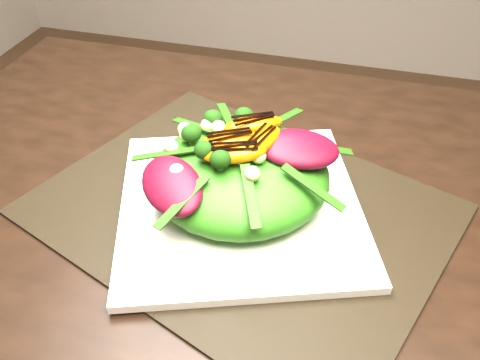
% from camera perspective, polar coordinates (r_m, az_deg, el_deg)
% --- Properties ---
extents(dining_table, '(1.60, 0.90, 0.75)m').
position_cam_1_polar(dining_table, '(0.63, 25.08, -12.49)').
color(dining_table, black).
rests_on(dining_table, floor).
extents(placemat, '(0.58, 0.51, 0.00)m').
position_cam_1_polar(placemat, '(0.64, 0.00, -3.28)').
color(placemat, black).
rests_on(placemat, dining_table).
extents(plate_base, '(0.38, 0.38, 0.01)m').
position_cam_1_polar(plate_base, '(0.63, 0.00, -2.78)').
color(plate_base, white).
rests_on(plate_base, placemat).
extents(salad_bowl, '(0.34, 0.34, 0.02)m').
position_cam_1_polar(salad_bowl, '(0.62, 0.00, -1.75)').
color(salad_bowl, white).
rests_on(salad_bowl, plate_base).
extents(lettuce_mound, '(0.27, 0.27, 0.07)m').
position_cam_1_polar(lettuce_mound, '(0.60, 0.00, 0.66)').
color(lettuce_mound, '#327A16').
rests_on(lettuce_mound, salad_bowl).
extents(radicchio_leaf, '(0.11, 0.08, 0.02)m').
position_cam_1_polar(radicchio_leaf, '(0.58, 6.63, 3.51)').
color(radicchio_leaf, '#420714').
rests_on(radicchio_leaf, lettuce_mound).
extents(orange_segment, '(0.08, 0.06, 0.02)m').
position_cam_1_polar(orange_segment, '(0.59, -1.30, 4.94)').
color(orange_segment, '#FF5F04').
rests_on(orange_segment, lettuce_mound).
extents(broccoli_floret, '(0.03, 0.03, 0.03)m').
position_cam_1_polar(broccoli_floret, '(0.62, -4.79, 6.69)').
color(broccoli_floret, black).
rests_on(broccoli_floret, lettuce_mound).
extents(macadamia_nut, '(0.02, 0.02, 0.02)m').
position_cam_1_polar(macadamia_nut, '(0.55, 3.06, 1.74)').
color(macadamia_nut, '#F9ECAF').
rests_on(macadamia_nut, lettuce_mound).
extents(balsamic_drizzle, '(0.04, 0.02, 0.00)m').
position_cam_1_polar(balsamic_drizzle, '(0.58, -1.31, 5.76)').
color(balsamic_drizzle, black).
rests_on(balsamic_drizzle, orange_segment).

